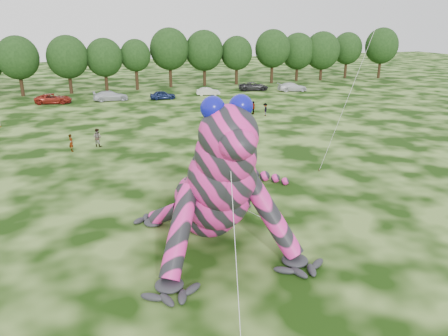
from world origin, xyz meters
TOP-DOWN VIEW (x-y plane):
  - ground at (0.00, 0.00)m, footprint 240.00×240.00m
  - inflatable_gecko at (-3.67, 1.42)m, footprint 14.53×17.24m
  - tree_6 at (-17.56, 56.68)m, footprint 6.52×5.86m
  - tree_7 at (-10.08, 56.80)m, footprint 6.68×6.01m
  - tree_8 at (-4.22, 56.99)m, footprint 6.14×5.53m
  - tree_9 at (1.06, 57.35)m, footprint 5.27×4.74m
  - tree_10 at (7.40, 58.58)m, footprint 7.09×6.38m
  - tree_11 at (13.79, 58.20)m, footprint 7.01×6.31m
  - tree_12 at (20.01, 57.74)m, footprint 5.99×5.39m
  - tree_13 at (27.13, 57.13)m, footprint 6.83×6.15m
  - tree_14 at (33.46, 58.72)m, footprint 6.82×6.14m
  - tree_15 at (38.47, 57.77)m, footprint 7.17×6.45m
  - tree_16 at (45.45, 59.37)m, footprint 6.26×5.63m
  - tree_17 at (51.95, 56.66)m, footprint 6.98×6.28m
  - car_2 at (-12.72, 47.82)m, footprint 5.56×3.31m
  - car_3 at (-4.52, 47.34)m, footprint 5.23×2.20m
  - car_4 at (3.25, 46.00)m, footprint 3.99×1.75m
  - car_5 at (11.07, 47.34)m, footprint 4.01×2.08m
  - car_6 at (20.11, 49.62)m, footprint 5.47×3.20m
  - car_7 at (26.07, 46.53)m, footprint 5.31×2.74m
  - spectator_1 at (-8.27, 21.79)m, footprint 1.11×1.07m
  - spectator_0 at (-10.71, 20.86)m, footprint 0.51×0.68m
  - spectator_3 at (12.13, 30.99)m, footprint 0.98×1.04m
  - spectator_2 at (13.14, 29.47)m, footprint 1.00×1.22m
  - spectator_5 at (4.66, 20.88)m, footprint 1.70×1.55m

SIDE VIEW (x-z plane):
  - ground at x=0.00m, z-range 0.00..0.00m
  - car_5 at x=11.07m, z-range 0.00..1.26m
  - car_4 at x=3.25m, z-range 0.00..1.34m
  - car_6 at x=20.11m, z-range 0.00..1.43m
  - car_2 at x=-12.72m, z-range 0.00..1.45m
  - car_7 at x=26.07m, z-range 0.00..1.47m
  - car_3 at x=-4.52m, z-range 0.00..1.51m
  - spectator_2 at x=13.14m, z-range 0.00..1.64m
  - spectator_0 at x=-10.71m, z-range 0.00..1.67m
  - spectator_3 at x=12.13m, z-range 0.00..1.72m
  - spectator_1 at x=-8.27m, z-range 0.00..1.79m
  - spectator_5 at x=4.66m, z-range 0.00..1.89m
  - inflatable_gecko at x=-3.67m, z-range 0.00..8.61m
  - tree_9 at x=1.06m, z-range 0.00..8.68m
  - tree_8 at x=-4.22m, z-range 0.00..8.94m
  - tree_12 at x=20.01m, z-range 0.00..8.97m
  - tree_16 at x=45.45m, z-range 0.00..9.37m
  - tree_14 at x=33.46m, z-range 0.00..9.40m
  - tree_7 at x=-10.08m, z-range 0.00..9.48m
  - tree_6 at x=-17.56m, z-range 0.00..9.49m
  - tree_15 at x=38.47m, z-range 0.00..9.63m
  - tree_11 at x=13.79m, z-range 0.00..10.07m
  - tree_13 at x=27.13m, z-range 0.00..10.13m
  - tree_17 at x=51.95m, z-range 0.00..10.30m
  - tree_10 at x=7.40m, z-range 0.00..10.50m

